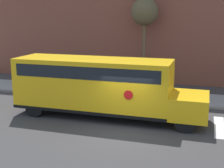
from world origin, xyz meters
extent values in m
plane|color=#3A3838|center=(0.00, 0.00, 0.00)|extent=(60.00, 60.00, 0.00)
cube|color=gray|center=(0.00, 6.50, 0.07)|extent=(44.00, 3.00, 0.15)
cube|color=brown|center=(0.00, 13.00, 6.42)|extent=(32.00, 4.00, 12.84)
cube|color=white|center=(4.35, 2.00, 0.00)|extent=(0.50, 3.20, 0.01)
cube|color=yellow|center=(-2.20, 1.85, 1.78)|extent=(8.29, 2.50, 2.66)
cube|color=yellow|center=(2.86, 1.85, 1.00)|extent=(1.83, 2.50, 1.11)
cube|color=black|center=(-2.20, 1.85, 0.53)|extent=(8.29, 2.54, 0.16)
cube|color=black|center=(-2.20, 1.85, 2.56)|extent=(7.63, 2.53, 0.64)
cylinder|color=red|center=(0.08, 0.56, 1.65)|extent=(0.44, 0.02, 0.44)
cylinder|color=black|center=(2.77, 2.93, 0.50)|extent=(1.00, 0.30, 1.00)
cylinder|color=black|center=(2.77, 0.77, 0.50)|extent=(1.00, 0.30, 1.00)
cylinder|color=black|center=(-5.14, 2.93, 0.50)|extent=(1.00, 0.30, 1.00)
cylinder|color=black|center=(-5.14, 0.77, 0.50)|extent=(1.00, 0.30, 1.00)
cylinder|color=brown|center=(-1.09, 9.92, 2.49)|extent=(0.25, 0.25, 4.98)
sphere|color=brown|center=(-1.09, 9.92, 5.59)|extent=(2.03, 2.03, 2.03)
camera|label=1|loc=(3.57, -13.37, 5.40)|focal=50.00mm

